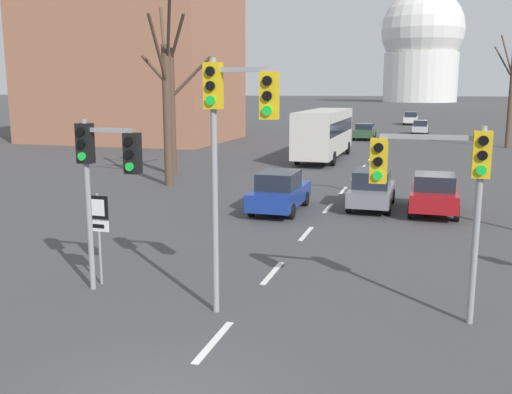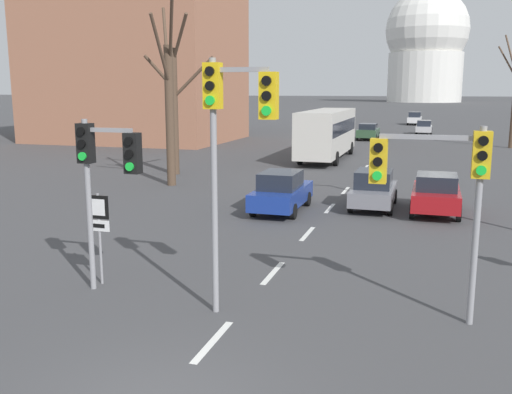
{
  "view_description": "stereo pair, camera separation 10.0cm",
  "coord_description": "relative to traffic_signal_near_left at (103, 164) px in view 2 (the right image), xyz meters",
  "views": [
    {
      "loc": [
        3.87,
        -7.26,
        4.96
      ],
      "look_at": [
        -0.01,
        5.65,
        2.4
      ],
      "focal_mm": 40.0,
      "sensor_mm": 36.0,
      "label": 1
    },
    {
      "loc": [
        3.96,
        -7.23,
        4.96
      ],
      "look_at": [
        -0.01,
        5.65,
        2.4
      ],
      "focal_mm": 40.0,
      "sensor_mm": 36.0,
      "label": 2
    }
  ],
  "objects": [
    {
      "name": "lane_stripe_0",
      "position": [
        3.55,
        -1.98,
        -3.19
      ],
      "size": [
        0.16,
        2.0,
        0.01
      ],
      "primitive_type": "cube",
      "color": "silver",
      "rests_on": "ground_plane"
    },
    {
      "name": "sedan_distant_centre",
      "position": [
        1.73,
        10.35,
        -2.37
      ],
      "size": [
        1.81,
        4.27,
        1.67
      ],
      "color": "navy",
      "rests_on": "ground_plane"
    },
    {
      "name": "lane_stripe_4",
      "position": [
        3.55,
        16.02,
        -3.19
      ],
      "size": [
        0.16,
        2.0,
        0.01
      ],
      "primitive_type": "cube",
      "color": "silver",
      "rests_on": "ground_plane"
    },
    {
      "name": "bare_tree_left_far",
      "position": [
        -5.38,
        14.88,
        1.01
      ],
      "size": [
        2.35,
        3.91,
        9.17
      ],
      "color": "brown",
      "rests_on": "ground_plane"
    },
    {
      "name": "traffic_signal_centre_tall",
      "position": [
        3.45,
        -0.49,
        1.04
      ],
      "size": [
        1.59,
        0.34,
        5.6
      ],
      "color": "gray",
      "rests_on": "ground_plane"
    },
    {
      "name": "route_sign_post",
      "position": [
        -0.45,
        0.37,
        -1.58
      ],
      "size": [
        0.6,
        0.08,
        2.38
      ],
      "color": "gray",
      "rests_on": "ground_plane"
    },
    {
      "name": "apartment_block_left",
      "position": [
        -19.99,
        38.5,
        6.11
      ],
      "size": [
        18.0,
        14.0,
        18.62
      ],
      "primitive_type": "cube",
      "color": "#9E664C",
      "rests_on": "ground_plane"
    },
    {
      "name": "lane_stripe_3",
      "position": [
        3.55,
        11.52,
        -3.19
      ],
      "size": [
        0.16,
        2.0,
        0.01
      ],
      "primitive_type": "cube",
      "color": "silver",
      "rests_on": "ground_plane"
    },
    {
      "name": "traffic_signal_near_right",
      "position": [
        7.74,
        0.47,
        -0.0
      ],
      "size": [
        2.41,
        0.34,
        4.23
      ],
      "color": "gray",
      "rests_on": "ground_plane"
    },
    {
      "name": "capitol_dome",
      "position": [
        3.55,
        217.53,
        17.76
      ],
      "size": [
        30.45,
        30.45,
        43.01
      ],
      "color": "silver",
      "rests_on": "ground_plane"
    },
    {
      "name": "bare_tree_left_near",
      "position": [
        -6.84,
        18.57,
        0.8
      ],
      "size": [
        3.9,
        1.83,
        8.99
      ],
      "color": "brown",
      "rests_on": "ground_plane"
    },
    {
      "name": "lane_stripe_1",
      "position": [
        3.55,
        2.52,
        -3.19
      ],
      "size": [
        0.16,
        2.0,
        0.01
      ],
      "primitive_type": "cube",
      "color": "silver",
      "rests_on": "ground_plane"
    },
    {
      "name": "sedan_far_left",
      "position": [
        6.59,
        53.86,
        -2.39
      ],
      "size": [
        1.76,
        4.16,
        1.56
      ],
      "color": "#B7B7BC",
      "rests_on": "ground_plane"
    },
    {
      "name": "lane_stripe_5",
      "position": [
        3.55,
        20.52,
        -3.19
      ],
      "size": [
        0.16,
        2.0,
        0.01
      ],
      "primitive_type": "cube",
      "color": "silver",
      "rests_on": "ground_plane"
    },
    {
      "name": "lane_stripe_2",
      "position": [
        3.55,
        7.02,
        -3.19
      ],
      "size": [
        0.16,
        2.0,
        0.01
      ],
      "primitive_type": "cube",
      "color": "silver",
      "rests_on": "ground_plane"
    },
    {
      "name": "lane_stripe_7",
      "position": [
        3.55,
        29.52,
        -3.19
      ],
      "size": [
        0.16,
        2.0,
        0.01
      ],
      "primitive_type": "cube",
      "color": "silver",
      "rests_on": "ground_plane"
    },
    {
      "name": "sedan_far_right",
      "position": [
        5.03,
        71.5,
        -2.29
      ],
      "size": [
        1.95,
        4.35,
        1.79
      ],
      "color": "silver",
      "rests_on": "ground_plane"
    },
    {
      "name": "sedan_near_right",
      "position": [
        1.43,
        45.5,
        -2.38
      ],
      "size": [
        1.97,
        4.53,
        1.6
      ],
      "color": "#2D4C33",
      "rests_on": "ground_plane"
    },
    {
      "name": "city_bus",
      "position": [
        0.4,
        28.22,
        -1.14
      ],
      "size": [
        2.66,
        10.8,
        3.48
      ],
      "color": "beige",
      "rests_on": "ground_plane"
    },
    {
      "name": "lane_stripe_6",
      "position": [
        3.55,
        25.02,
        -3.19
      ],
      "size": [
        0.16,
        2.0,
        0.01
      ],
      "primitive_type": "cube",
      "color": "silver",
      "rests_on": "ground_plane"
    },
    {
      "name": "traffic_signal_near_left",
      "position": [
        0.0,
        0.0,
        0.0
      ],
      "size": [
        1.62,
        0.34,
        4.25
      ],
      "color": "gray",
      "rests_on": "ground_plane"
    },
    {
      "name": "lane_stripe_8",
      "position": [
        3.55,
        34.02,
        -3.19
      ],
      "size": [
        0.16,
        2.0,
        0.01
      ],
      "primitive_type": "cube",
      "color": "silver",
      "rests_on": "ground_plane"
    },
    {
      "name": "sedan_near_left",
      "position": [
        7.79,
        11.71,
        -2.36
      ],
      "size": [
        1.89,
        3.93,
        1.63
      ],
      "color": "maroon",
      "rests_on": "ground_plane"
    },
    {
      "name": "sedan_mid_centre",
      "position": [
        5.29,
        12.11,
        -2.39
      ],
      "size": [
        1.77,
        3.98,
        1.63
      ],
      "color": "slate",
      "rests_on": "ground_plane"
    }
  ]
}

